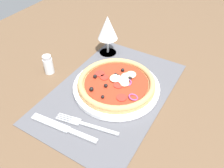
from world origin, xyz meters
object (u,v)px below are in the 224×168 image
at_px(knife, 63,128).
at_px(wine_glass, 108,29).
at_px(fork, 83,124).
at_px(plate, 116,87).
at_px(pizza, 117,82).
at_px(pepper_shaker, 48,65).

distance_m(knife, wine_glass, 0.39).
relative_size(fork, knife, 0.90).
height_order(plate, wine_glass, wine_glass).
bearing_deg(plate, wine_glass, 38.75).
distance_m(fork, wine_glass, 0.37).
relative_size(plate, pizza, 1.12).
height_order(plate, pepper_shaker, pepper_shaker).
xyz_separation_m(fork, knife, (-0.04, 0.04, 0.00)).
height_order(pizza, wine_glass, wine_glass).
bearing_deg(plate, knife, 167.92).
xyz_separation_m(plate, pizza, (0.00, -0.00, 0.02)).
relative_size(wine_glass, pepper_shaker, 2.22).
bearing_deg(pizza, fork, 177.95).
bearing_deg(plate, pizza, -36.21).
height_order(pizza, pepper_shaker, pepper_shaker).
distance_m(knife, pepper_shaker, 0.26).
distance_m(plate, pepper_shaker, 0.24).
relative_size(pizza, wine_glass, 1.61).
xyz_separation_m(knife, wine_glass, (0.37, 0.09, 0.09)).
distance_m(pizza, pepper_shaker, 0.24).
height_order(fork, pepper_shaker, pepper_shaker).
height_order(wine_glass, pepper_shaker, wine_glass).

